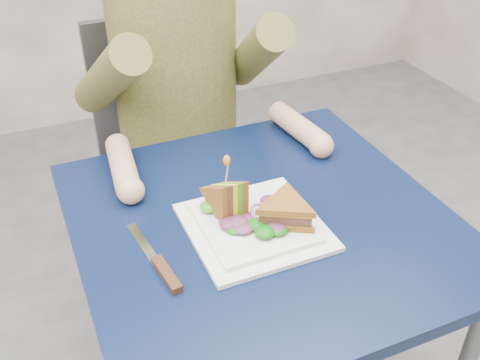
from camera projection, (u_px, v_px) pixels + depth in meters
name	position (u px, v px, depth m)	size (l,w,h in m)	color
table	(262.00, 247.00, 1.20)	(0.75, 0.75, 0.73)	black
chair	(172.00, 147.00, 1.75)	(0.42, 0.40, 0.93)	#47474C
diner	(176.00, 44.00, 1.46)	(0.54, 0.59, 0.74)	#4E4F24
plate	(255.00, 225.00, 1.12)	(0.26, 0.26, 0.02)	white
sandwich_flat	(286.00, 211.00, 1.10)	(0.18, 0.18, 0.05)	brown
sandwich_upright	(227.00, 200.00, 1.11)	(0.08, 0.12, 0.12)	brown
fork	(211.00, 228.00, 1.12)	(0.07, 0.18, 0.01)	silver
knife	(162.00, 268.00, 1.02)	(0.05, 0.22, 0.02)	silver
toothpick	(227.00, 173.00, 1.08)	(0.00, 0.00, 0.06)	tan
toothpick_frill	(227.00, 160.00, 1.06)	(0.01, 0.01, 0.02)	orange
lettuce_spill	(255.00, 214.00, 1.11)	(0.15, 0.13, 0.02)	#337A14
onion_ring	(261.00, 212.00, 1.11)	(0.04, 0.04, 0.01)	#9E4C7A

